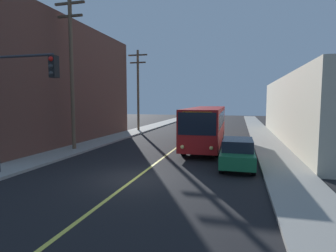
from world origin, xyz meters
TOP-DOWN VIEW (x-y plane):
  - ground_plane at (0.00, 0.00)m, footprint 120.00×120.00m
  - sidewalk_left at (-7.25, 10.00)m, footprint 2.50×90.00m
  - sidewalk_right at (7.25, 10.00)m, footprint 2.50×90.00m
  - lane_stripe_center at (0.00, 15.00)m, footprint 0.16×60.00m
  - building_left_brick at (-13.49, 9.22)m, footprint 10.00×18.99m
  - city_bus at (2.20, 10.28)m, footprint 2.78×12.20m
  - parked_car_green at (4.75, 3.51)m, footprint 1.82×4.40m
  - utility_pole_near at (-7.24, 5.74)m, footprint 2.40×0.28m
  - utility_pole_mid at (-7.28, 19.37)m, footprint 2.40×0.28m
  - traffic_signal_left_corner at (-5.41, -1.21)m, footprint 3.75×0.48m

SIDE VIEW (x-z plane):
  - ground_plane at x=0.00m, z-range 0.00..0.00m
  - lane_stripe_center at x=0.00m, z-range 0.00..0.01m
  - sidewalk_left at x=-7.25m, z-range 0.00..0.15m
  - sidewalk_right at x=7.25m, z-range 0.00..0.15m
  - parked_car_green at x=4.75m, z-range 0.03..1.65m
  - city_bus at x=2.20m, z-range 0.22..3.42m
  - traffic_signal_left_corner at x=-5.41m, z-range 1.30..7.30m
  - building_left_brick at x=-13.49m, z-range 0.00..10.47m
  - utility_pole_mid at x=-7.28m, z-range 0.65..10.41m
  - utility_pole_near at x=-7.24m, z-range 0.67..11.90m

